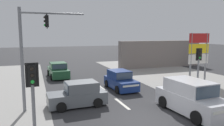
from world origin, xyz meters
name	(u,v)px	position (x,y,z in m)	size (l,w,h in m)	color
ground_plane	(144,121)	(0.00, 0.00, 0.00)	(140.00, 140.00, 0.00)	#303033
lane_dash_mid	(122,104)	(0.00, 3.00, 0.00)	(0.20, 2.40, 0.01)	silver
lane_dash_far	(100,86)	(0.00, 8.00, 0.00)	(0.20, 2.40, 0.01)	silver
traffic_signal_mast	(31,46)	(-5.38, 3.57, 3.83)	(3.69, 0.44, 6.00)	slate
pedestal_signal_right_kerb	(198,65)	(5.32, 2.20, 2.42)	(0.44, 0.30, 3.56)	slate
pedestal_signal_left_kerb	(33,96)	(-5.35, -1.94, 2.42)	(0.44, 0.29, 3.56)	slate
shopping_plaza_sign	(199,51)	(8.76, 6.15, 2.98)	(2.10, 0.16, 4.60)	slate
shopfront_wall_far	(160,54)	(11.00, 16.00, 1.80)	(12.00, 1.00, 3.60)	gray
hatchback_kerbside_parked	(120,81)	(1.34, 6.63, 0.70)	(1.93, 3.71, 1.53)	navy
hatchback_oncoming_near	(78,95)	(-2.75, 3.59, 0.70)	(3.71, 1.91, 1.53)	slate
sedan_crossing_left	(58,71)	(-2.97, 13.40, 0.70)	(2.05, 4.32, 1.56)	#235633
suv_oncoming_mid	(191,98)	(3.10, 0.17, 0.88)	(2.24, 4.62, 1.90)	silver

